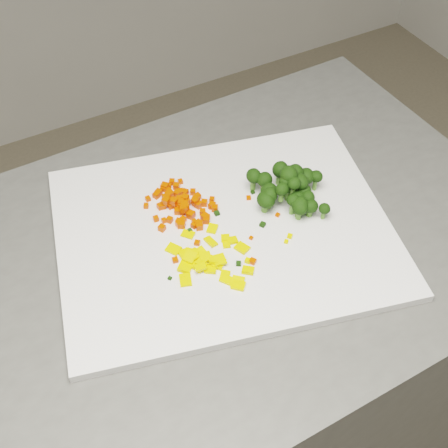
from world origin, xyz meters
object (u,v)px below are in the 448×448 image
counter_block (229,384)px  broccoli_pile (290,183)px  carrot_pile (179,200)px  pepper_pile (208,257)px  cutting_board (224,231)px

counter_block → broccoli_pile: (0.12, 0.02, 0.49)m
carrot_pile → pepper_pile: carrot_pile is taller
counter_block → carrot_pile: bearing=117.8°
carrot_pile → pepper_pile: 0.12m
cutting_board → carrot_pile: (-0.04, 0.07, 0.02)m
pepper_pile → cutting_board: bearing=41.2°
carrot_pile → broccoli_pile: broccoli_pile is taller
counter_block → carrot_pile: carrot_pile is taller
pepper_pile → counter_block: bearing=30.7°
counter_block → carrot_pile: 0.49m
broccoli_pile → counter_block: bearing=-169.7°
cutting_board → pepper_pile: bearing=-138.8°
broccoli_pile → cutting_board: bearing=-175.4°
cutting_board → pepper_pile: pepper_pile is taller
cutting_board → counter_block: bearing=-66.5°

